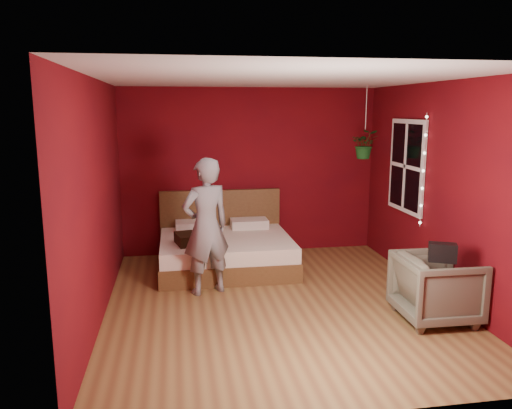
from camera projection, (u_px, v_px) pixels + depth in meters
name	position (u px, v px, depth m)	size (l,w,h in m)	color
floor	(279.00, 303.00, 5.93)	(4.50, 4.50, 0.00)	olive
room_walls	(280.00, 162.00, 5.61)	(4.04, 4.54, 2.62)	maroon
window	(406.00, 166.00, 6.83)	(0.05, 0.97, 1.27)	white
fairy_lights	(423.00, 171.00, 6.32)	(0.04, 0.04, 1.45)	silver
bed	(225.00, 249.00, 7.25)	(1.87, 1.59, 1.03)	brown
person	(206.00, 227.00, 6.12)	(0.62, 0.41, 1.70)	gray
armchair	(436.00, 288.00, 5.40)	(0.78, 0.80, 0.73)	#5F5C4B
handbag	(442.00, 252.00, 5.10)	(0.27, 0.14, 0.19)	black
throw_pillow	(192.00, 239.00, 6.76)	(0.41, 0.41, 0.15)	black
hanging_plant	(365.00, 144.00, 7.27)	(0.46, 0.42, 1.05)	silver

